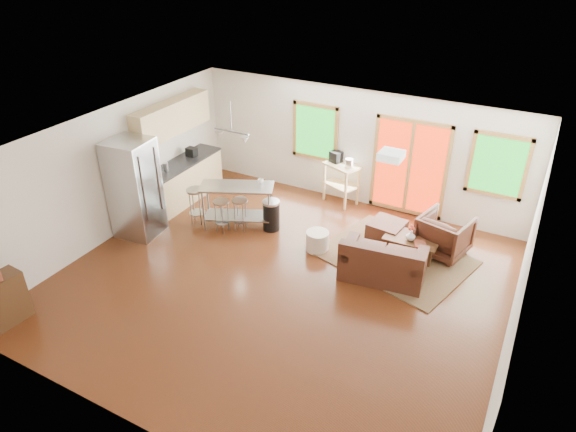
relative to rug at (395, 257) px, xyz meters
The scene contains 28 objects.
floor 2.30m from the rug, 133.11° to the right, with size 7.50×7.00×0.02m, color #39190B.
ceiling 3.47m from the rug, 133.11° to the right, with size 7.50×7.00×0.02m, color white.
back_wall 2.73m from the rug, 130.75° to the left, with size 7.50×0.02×2.60m, color silver.
left_wall 5.74m from the rug, 162.50° to the right, with size 0.02×7.00×2.60m, color silver.
right_wall 3.04m from the rug, 37.59° to the right, with size 0.02×7.00×2.60m, color silver.
front_wall 5.58m from the rug, 106.87° to the right, with size 7.50×0.02×2.60m, color silver.
window_left 3.46m from the rug, 145.38° to the left, with size 1.10×0.05×1.30m.
french_doors 2.12m from the rug, 101.91° to the left, with size 1.60×0.05×2.10m.
window_right 2.67m from the rug, 53.30° to the left, with size 1.10×0.05×1.30m.
rug is the anchor object (origin of this frame).
loveseat 0.78m from the rug, 91.86° to the right, with size 1.56×1.00×0.78m.
coffee_table 0.46m from the rug, 44.82° to the left, with size 1.01×0.61×0.40m.
armchair 1.05m from the rug, 39.74° to the left, with size 0.86×0.81×0.89m, color #33180F.
ottoman 0.64m from the rug, 125.22° to the left, with size 0.64×0.64×0.43m, color #33180F.
pouf 1.51m from the rug, 163.46° to the right, with size 0.45×0.45×0.39m, color beige.
vase 0.56m from the rug, 31.89° to the left, with size 0.24×0.24×0.31m.
book 0.62m from the rug, ahead, with size 0.21×0.03×0.28m, color brown.
cabinets 5.14m from the rug, behind, with size 0.64×2.24×2.30m.
refrigerator 5.25m from the rug, 162.50° to the right, with size 0.90×0.87×2.01m.
island 3.37m from the rug, behind, with size 1.59×1.16×0.94m.
cup 3.07m from the rug, behind, with size 0.12×0.09×0.12m, color white.
bar_stool_a 4.22m from the rug, behind, with size 0.48×0.48×0.79m.
bar_stool_b 3.58m from the rug, 168.36° to the right, with size 0.35×0.35×0.70m.
bar_stool_c 3.24m from the rug, behind, with size 0.39×0.39×0.69m.
trash_can 2.64m from the rug, behind, with size 0.47×0.47×0.66m.
kitchen_cart 2.56m from the rug, 138.80° to the left, with size 0.90×0.74×1.18m.
ceiling_flush 2.74m from the rug, 88.67° to the right, with size 0.35×0.35×0.12m, color white.
pendant_light 3.96m from the rug, behind, with size 0.80×0.18×0.79m.
Camera 1 is at (3.59, -6.42, 5.57)m, focal length 32.00 mm.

